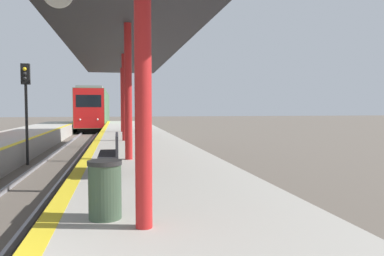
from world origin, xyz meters
The scene contains 5 objects.
train centered at (0.00, 43.54, 2.33)m, with size 2.85×21.16×4.58m.
signal_far centered at (-1.31, 14.70, 3.10)m, with size 0.36×0.31×4.43m.
station_canopy centered at (2.91, 11.67, 5.02)m, with size 4.56×25.69×4.19m.
trash_bin centered at (2.41, 2.54, 1.40)m, with size 0.47×0.47×0.81m.
bench centered at (2.44, 6.14, 1.47)m, with size 0.44×1.54×0.92m.
Camera 1 is at (2.59, -2.71, 2.53)m, focal length 35.00 mm.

